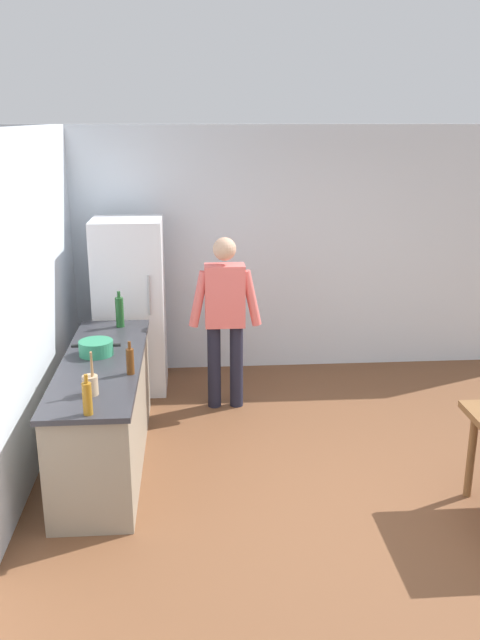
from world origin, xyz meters
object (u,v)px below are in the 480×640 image
Objects in this scene: bottle_beer_brown at (130,361)px; bottle_wine_green at (120,312)px; person at (225,312)px; utensil_jar at (90,384)px; bottle_oil_amber at (87,398)px; refrigerator at (130,306)px; cooking_pot at (96,348)px.

bottle_wine_green is at bearing 99.06° from bottle_beer_brown.
person reaches higher than utensil_jar.
person reaches higher than bottle_oil_amber.
refrigerator is 1.92m from bottle_beer_brown.
refrigerator is at bearing 88.70° from bottle_oil_amber.
refrigerator reaches higher than bottle_wine_green.
bottle_beer_brown is at bearing -80.94° from bottle_wine_green.
person is at bearing 63.97° from bottle_oil_amber.
bottle_oil_amber is (-1.01, -2.07, 0.04)m from person.
refrigerator reaches higher than cooking_pot.
bottle_wine_green is at bearing -92.76° from refrigerator.
bottle_beer_brown is (0.25, 0.38, 0.03)m from utensil_jar.
bottle_wine_green is (-0.19, 1.21, 0.04)m from bottle_beer_brown.
bottle_wine_green is (-0.03, -0.70, 0.15)m from refrigerator.
cooking_pot is at bearing -140.59° from person.
person is at bearing 59.85° from bottle_beer_brown.
bottle_beer_brown is at bearing 72.79° from bottle_oil_amber.
bottle_beer_brown is 0.76× the size of bottle_wine_green.
utensil_jar is 0.45m from bottle_beer_brown.
cooking_pot is 1.16m from bottle_oil_amber.
bottle_oil_amber reaches higher than cooking_pot.
cooking_pot is 1.54× the size of bottle_beer_brown.
refrigerator reaches higher than bottle_beer_brown.
cooking_pot is at bearing 94.76° from utensil_jar.
refrigerator is 0.72m from bottle_wine_green.
person is 2.02m from utensil_jar.
refrigerator is 1.10m from person.
person is 5.31× the size of utensil_jar.
bottle_oil_amber is at bearing -85.23° from utensil_jar.
utensil_jar is 1.23× the size of bottle_beer_brown.
bottle_beer_brown is (0.32, -0.45, 0.05)m from cooking_pot.
bottle_beer_brown reaches higher than cooking_pot.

